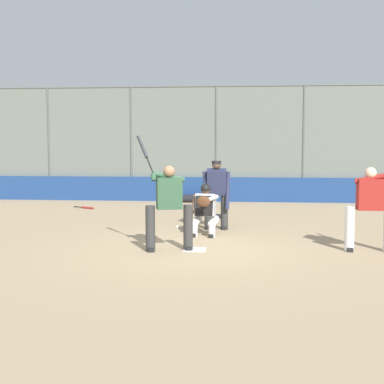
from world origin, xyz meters
The scene contains 13 objects.
ground_plane centered at (0.00, 0.00, 0.00)m, with size 160.00×160.00×0.00m, color tan.
home_plate_marker centered at (0.00, 0.00, 0.01)m, with size 0.43×0.43×0.01m, color white.
backstop_fence centered at (0.00, -8.83, 2.15)m, with size 18.53×0.08×4.12m.
padding_wall centered at (0.00, -8.73, 0.43)m, with size 18.08×0.18×0.86m, color navy.
bleachers_beyond centered at (-0.84, -11.33, 0.48)m, with size 12.91×2.50×1.48m.
batter_at_plate centered at (0.50, 0.11, 0.91)m, with size 1.15×0.56×2.25m.
catcher_behind_plate centered at (-0.09, -1.62, 0.61)m, with size 0.64×0.78×1.18m.
umpire_home centered at (-0.31, -2.51, 0.90)m, with size 0.68×0.43×1.68m.
batter_on_deck centered at (-3.38, -0.16, 0.89)m, with size 1.05×0.61×2.21m.
spare_bat_near_backstop centered at (4.02, -6.24, 0.03)m, with size 0.77×0.43×0.07m.
fielding_glove_on_dirt centered at (-0.24, -4.43, 0.06)m, with size 0.34×0.26×0.12m.
baseball_loose centered at (0.66, -2.59, 0.04)m, with size 0.07×0.07×0.07m, color white.
equipment_bag_dugout_side centered at (0.78, -8.34, 0.13)m, with size 1.11×0.27×0.27m.
Camera 1 is at (-0.88, 10.31, 2.10)m, focal length 50.00 mm.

